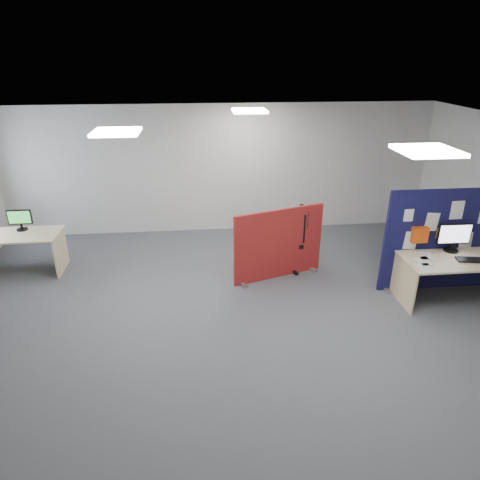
{
  "coord_description": "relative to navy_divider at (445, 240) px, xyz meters",
  "views": [
    {
      "loc": [
        -0.44,
        -5.34,
        3.64
      ],
      "look_at": [
        0.14,
        0.6,
        1.0
      ],
      "focal_mm": 32.0,
      "sensor_mm": 36.0,
      "label": 1
    }
  ],
  "objects": [
    {
      "name": "office_chair",
      "position": [
        -2.26,
        0.96,
        -0.22
      ],
      "size": [
        0.72,
        0.75,
        1.13
      ],
      "rotation": [
        0.0,
        0.0,
        0.02
      ],
      "color": "black",
      "rests_on": "floor"
    },
    {
      "name": "desk_papers",
      "position": [
        -0.27,
        -0.48,
        -0.13
      ],
      "size": [
        1.43,
        0.72,
        0.0
      ],
      "color": "white",
      "rests_on": "main_desk"
    },
    {
      "name": "keyboard",
      "position": [
        0.17,
        -0.49,
        -0.12
      ],
      "size": [
        0.48,
        0.26,
        0.02
      ],
      "primitive_type": "cube",
      "rotation": [
        0.0,
        0.0,
        -0.19
      ],
      "color": "black",
      "rests_on": "main_desk"
    },
    {
      "name": "ceiling",
      "position": [
        -3.47,
        -0.59,
        1.84
      ],
      "size": [
        9.0,
        7.0,
        0.02
      ],
      "primitive_type": "cube",
      "color": "white",
      "rests_on": "wall_back"
    },
    {
      "name": "wall_back",
      "position": [
        -3.47,
        2.91,
        0.49
      ],
      "size": [
        9.0,
        0.02,
        2.7
      ],
      "primitive_type": "cube",
      "color": "silver",
      "rests_on": "floor"
    },
    {
      "name": "wall_front",
      "position": [
        -3.47,
        -4.09,
        0.49
      ],
      "size": [
        9.0,
        0.02,
        2.7
      ],
      "primitive_type": "cube",
      "color": "silver",
      "rests_on": "floor"
    },
    {
      "name": "ceiling_lights",
      "position": [
        -3.13,
        0.08,
        1.81
      ],
      "size": [
        4.1,
        4.1,
        0.04
      ],
      "color": "white",
      "rests_on": "ceiling"
    },
    {
      "name": "red_divider",
      "position": [
        -2.59,
        0.62,
        -0.24
      ],
      "size": [
        1.6,
        0.57,
        1.25
      ],
      "rotation": [
        0.0,
        0.0,
        0.32
      ],
      "color": "maroon",
      "rests_on": "floor"
    },
    {
      "name": "floor",
      "position": [
        -3.47,
        -0.59,
        -0.86
      ],
      "size": [
        9.0,
        9.0,
        0.0
      ],
      "primitive_type": "plane",
      "color": "#4C4E53",
      "rests_on": "ground"
    },
    {
      "name": "monitor_second",
      "position": [
        -7.08,
        1.44,
        0.08
      ],
      "size": [
        0.41,
        0.19,
        0.38
      ],
      "rotation": [
        0.0,
        0.0,
        -0.0
      ],
      "color": "black",
      "rests_on": "second_desk"
    },
    {
      "name": "main_desk",
      "position": [
        0.11,
        -0.35,
        -0.29
      ],
      "size": [
        1.9,
        0.85,
        0.73
      ],
      "color": "beige",
      "rests_on": "floor"
    },
    {
      "name": "monitor_main",
      "position": [
        0.04,
        -0.13,
        0.13
      ],
      "size": [
        0.54,
        0.22,
        0.47
      ],
      "rotation": [
        0.0,
        0.0,
        -0.03
      ],
      "color": "black",
      "rests_on": "main_desk"
    },
    {
      "name": "navy_divider",
      "position": [
        0.0,
        0.0,
        0.0
      ],
      "size": [
        2.08,
        0.3,
        1.72
      ],
      "color": "#110F38",
      "rests_on": "floor"
    },
    {
      "name": "second_desk",
      "position": [
        -7.15,
        1.28,
        -0.31
      ],
      "size": [
        1.51,
        0.75,
        0.73
      ],
      "color": "beige",
      "rests_on": "floor"
    }
  ]
}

